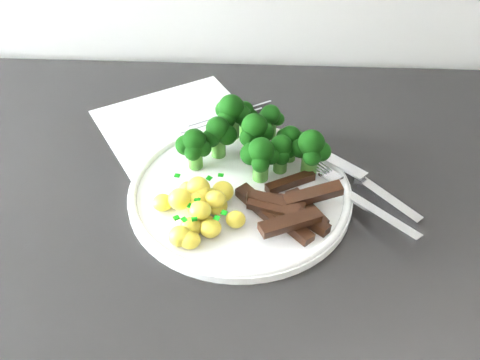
% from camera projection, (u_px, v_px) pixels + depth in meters
% --- Properties ---
extents(recipe_paper, '(0.36, 0.39, 0.00)m').
position_uv_depth(recipe_paper, '(194.00, 144.00, 0.87)').
color(recipe_paper, white).
rests_on(recipe_paper, counter).
extents(plate, '(0.30, 0.30, 0.02)m').
position_uv_depth(plate, '(240.00, 192.00, 0.78)').
color(plate, white).
rests_on(plate, counter).
extents(broccoli, '(0.21, 0.15, 0.08)m').
position_uv_depth(broccoli, '(254.00, 136.00, 0.80)').
color(broccoli, '#376D22').
rests_on(broccoli, plate).
extents(potatoes, '(0.12, 0.11, 0.04)m').
position_uv_depth(potatoes, '(201.00, 206.00, 0.73)').
color(potatoes, '#E9D254').
rests_on(potatoes, plate).
extents(beef_strips, '(0.14, 0.14, 0.03)m').
position_uv_depth(beef_strips, '(288.00, 207.00, 0.74)').
color(beef_strips, black).
rests_on(beef_strips, plate).
extents(fork, '(0.14, 0.16, 0.02)m').
position_uv_depth(fork, '(361.00, 199.00, 0.75)').
color(fork, silver).
rests_on(fork, plate).
extents(knife, '(0.16, 0.17, 0.02)m').
position_uv_depth(knife, '(370.00, 188.00, 0.78)').
color(knife, silver).
rests_on(knife, plate).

